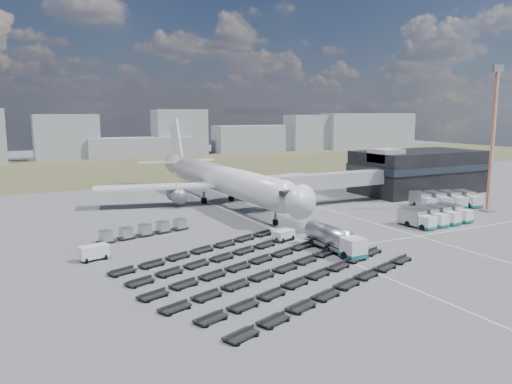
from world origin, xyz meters
name	(u,v)px	position (x,y,z in m)	size (l,w,h in m)	color
ground	(304,237)	(0.00, 0.00, 0.00)	(420.00, 420.00, 0.00)	#565659
grass_strip	(132,167)	(0.00, 110.00, 0.01)	(420.00, 90.00, 0.01)	#444229
lane_markings	(343,226)	(9.77, 3.00, 0.01)	(47.12, 110.00, 0.01)	silver
terminal	(417,171)	(47.77, 23.96, 5.25)	(30.40, 16.40, 11.00)	black
jet_bridge	(315,182)	(15.90, 20.42, 5.05)	(30.30, 3.80, 7.05)	#939399
airliner	(221,179)	(0.00, 32.38, 5.29)	(51.59, 64.53, 17.62)	silver
skyline	(104,137)	(-1.39, 150.21, 8.73)	(326.87, 25.14, 23.13)	#92959F
fuel_tanker	(334,239)	(-0.93, -9.04, 1.77)	(2.89, 10.98, 3.54)	silver
pushback_tug	(283,235)	(-4.00, -0.34, 0.76)	(3.43, 1.93, 1.53)	silver
utility_van	(94,253)	(-31.25, 2.25, 1.01)	(3.70, 1.67, 2.02)	silver
catering_truck	(268,195)	(9.86, 29.61, 1.35)	(2.46, 5.78, 2.63)	silver
service_trucks_near	(436,216)	(25.16, -2.92, 1.45)	(12.49, 7.54, 2.67)	silver
service_trucks_far	(445,199)	(39.04, 7.41, 1.53)	(14.01, 10.01, 2.81)	silver
uld_row	(145,230)	(-21.90, 11.76, 1.01)	(15.30, 5.11, 1.68)	black
baggage_dollies	(261,268)	(-13.90, -11.83, 0.38)	(38.26, 33.53, 0.77)	black
floodlight_mast	(493,140)	(42.57, 0.19, 13.97)	(2.61, 2.15, 27.87)	#BC421E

